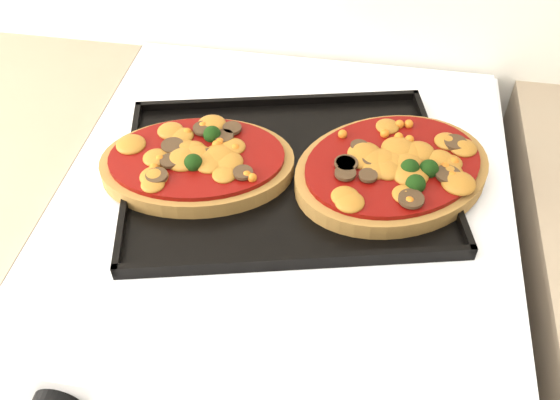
% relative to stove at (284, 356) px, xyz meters
% --- Properties ---
extents(stove, '(0.60, 0.60, 0.91)m').
position_rel_stove_xyz_m(stove, '(0.00, 0.00, 0.00)').
color(stove, white).
rests_on(stove, floor).
extents(baking_tray, '(0.48, 0.40, 0.02)m').
position_rel_stove_xyz_m(baking_tray, '(0.00, 0.00, 0.47)').
color(baking_tray, black).
rests_on(baking_tray, stove).
extents(pizza_left, '(0.28, 0.22, 0.04)m').
position_rel_stove_xyz_m(pizza_left, '(-0.11, -0.01, 0.48)').
color(pizza_left, olive).
rests_on(pizza_left, baking_tray).
extents(pizza_right, '(0.33, 0.31, 0.04)m').
position_rel_stove_xyz_m(pizza_right, '(0.14, 0.01, 0.48)').
color(pizza_right, olive).
rests_on(pizza_right, baking_tray).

